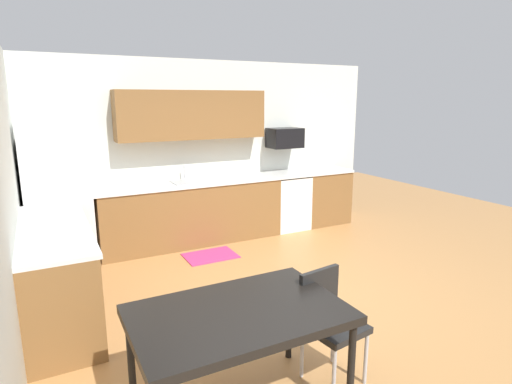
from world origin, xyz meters
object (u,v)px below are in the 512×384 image
refrigerator (58,198)px  dining_table (239,319)px  microwave (285,138)px  chair_near_table (328,317)px  oven_range (287,201)px

refrigerator → dining_table: size_ratio=1.29×
microwave → dining_table: bearing=-125.1°
refrigerator → dining_table: refrigerator is taller
dining_table → chair_near_table: chair_near_table is taller
chair_near_table → oven_range: bearing=63.0°
refrigerator → chair_near_table: (1.67, -3.39, -0.40)m
oven_range → dining_table: 4.35m
refrigerator → chair_near_table: size_ratio=2.12×
microwave → chair_near_table: size_ratio=0.64×
dining_table → refrigerator: bearing=104.6°
microwave → refrigerator: bearing=-177.0°
oven_range → microwave: size_ratio=1.69×
oven_range → chair_near_table: 3.89m
oven_range → microwave: microwave is taller
dining_table → chair_near_table: (0.78, 0.05, -0.20)m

